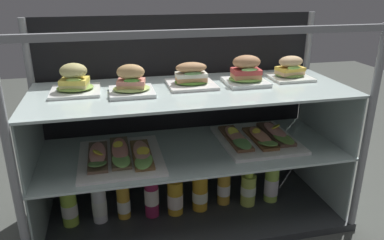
{
  "coord_description": "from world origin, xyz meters",
  "views": [
    {
      "loc": [
        -0.34,
        -1.45,
        1.04
      ],
      "look_at": [
        0.0,
        0.0,
        0.48
      ],
      "focal_mm": 34.84,
      "sensor_mm": 36.0,
      "label": 1
    }
  ],
  "objects_px": {
    "plated_roll_sandwich_far_left": "(191,77)",
    "open_sandwich_tray_near_left_corner": "(120,156)",
    "plated_roll_sandwich_center": "(246,73)",
    "juice_bottle_tucked_behind": "(175,197)",
    "plated_roll_sandwich_left_of_center": "(75,82)",
    "plated_roll_sandwich_right_of_center": "(290,70)",
    "open_sandwich_tray_left_of_center": "(258,138)",
    "juice_bottle_near_post": "(99,203)",
    "juice_bottle_front_right_end": "(272,182)",
    "juice_bottle_back_center": "(248,188)",
    "juice_bottle_front_middle": "(224,188)",
    "juice_bottle_back_right": "(152,195)",
    "juice_bottle_front_left_end": "(69,205)",
    "juice_bottle_front_fourth": "(200,191)",
    "plated_roll_sandwich_mid_left": "(131,83)",
    "juice_bottle_front_second": "(123,200)"
  },
  "relations": [
    {
      "from": "juice_bottle_tucked_behind",
      "to": "juice_bottle_back_center",
      "type": "height_order",
      "value": "juice_bottle_tucked_behind"
    },
    {
      "from": "plated_roll_sandwich_center",
      "to": "juice_bottle_near_post",
      "type": "height_order",
      "value": "plated_roll_sandwich_center"
    },
    {
      "from": "plated_roll_sandwich_right_of_center",
      "to": "open_sandwich_tray_left_of_center",
      "type": "distance_m",
      "value": 0.34
    },
    {
      "from": "plated_roll_sandwich_left_of_center",
      "to": "open_sandwich_tray_left_of_center",
      "type": "xyz_separation_m",
      "value": [
        0.78,
        -0.05,
        -0.3
      ]
    },
    {
      "from": "plated_roll_sandwich_mid_left",
      "to": "juice_bottle_tucked_behind",
      "type": "bearing_deg",
      "value": 1.67
    },
    {
      "from": "plated_roll_sandwich_right_of_center",
      "to": "juice_bottle_front_middle",
      "type": "relative_size",
      "value": 0.9
    },
    {
      "from": "plated_roll_sandwich_center",
      "to": "juice_bottle_front_middle",
      "type": "height_order",
      "value": "plated_roll_sandwich_center"
    },
    {
      "from": "juice_bottle_front_fourth",
      "to": "juice_bottle_front_middle",
      "type": "bearing_deg",
      "value": 10.56
    },
    {
      "from": "plated_roll_sandwich_far_left",
      "to": "open_sandwich_tray_near_left_corner",
      "type": "height_order",
      "value": "plated_roll_sandwich_far_left"
    },
    {
      "from": "open_sandwich_tray_left_of_center",
      "to": "plated_roll_sandwich_center",
      "type": "bearing_deg",
      "value": 165.26
    },
    {
      "from": "plated_roll_sandwich_left_of_center",
      "to": "plated_roll_sandwich_far_left",
      "type": "xyz_separation_m",
      "value": [
        0.47,
        -0.0,
        -0.01
      ]
    },
    {
      "from": "open_sandwich_tray_near_left_corner",
      "to": "juice_bottle_front_left_end",
      "type": "xyz_separation_m",
      "value": [
        -0.23,
        0.05,
        -0.24
      ]
    },
    {
      "from": "plated_roll_sandwich_center",
      "to": "open_sandwich_tray_left_of_center",
      "type": "xyz_separation_m",
      "value": [
        0.07,
        -0.02,
        -0.31
      ]
    },
    {
      "from": "open_sandwich_tray_left_of_center",
      "to": "juice_bottle_front_left_end",
      "type": "relative_size",
      "value": 1.62
    },
    {
      "from": "plated_roll_sandwich_far_left",
      "to": "juice_bottle_front_second",
      "type": "bearing_deg",
      "value": -173.81
    },
    {
      "from": "plated_roll_sandwich_mid_left",
      "to": "juice_bottle_back_center",
      "type": "relative_size",
      "value": 0.83
    },
    {
      "from": "open_sandwich_tray_left_of_center",
      "to": "juice_bottle_front_second",
      "type": "xyz_separation_m",
      "value": [
        -0.62,
        0.01,
        -0.24
      ]
    },
    {
      "from": "juice_bottle_near_post",
      "to": "juice_bottle_tucked_behind",
      "type": "xyz_separation_m",
      "value": [
        0.34,
        -0.02,
        -0.0
      ]
    },
    {
      "from": "juice_bottle_front_second",
      "to": "juice_bottle_back_right",
      "type": "bearing_deg",
      "value": -6.37
    },
    {
      "from": "plated_roll_sandwich_left_of_center",
      "to": "juice_bottle_back_center",
      "type": "xyz_separation_m",
      "value": [
        0.74,
        -0.07,
        -0.55
      ]
    },
    {
      "from": "plated_roll_sandwich_left_of_center",
      "to": "open_sandwich_tray_near_left_corner",
      "type": "distance_m",
      "value": 0.35
    },
    {
      "from": "plated_roll_sandwich_center",
      "to": "juice_bottle_front_fourth",
      "type": "xyz_separation_m",
      "value": [
        -0.21,
        -0.02,
        -0.54
      ]
    },
    {
      "from": "plated_roll_sandwich_center",
      "to": "juice_bottle_front_left_end",
      "type": "distance_m",
      "value": 0.96
    },
    {
      "from": "plated_roll_sandwich_far_left",
      "to": "juice_bottle_back_right",
      "type": "relative_size",
      "value": 0.79
    },
    {
      "from": "plated_roll_sandwich_left_of_center",
      "to": "plated_roll_sandwich_far_left",
      "type": "bearing_deg",
      "value": -0.58
    },
    {
      "from": "plated_roll_sandwich_right_of_center",
      "to": "juice_bottle_back_center",
      "type": "relative_size",
      "value": 0.85
    },
    {
      "from": "plated_roll_sandwich_far_left",
      "to": "juice_bottle_front_left_end",
      "type": "relative_size",
      "value": 0.84
    },
    {
      "from": "open_sandwich_tray_near_left_corner",
      "to": "juice_bottle_front_middle",
      "type": "relative_size",
      "value": 1.94
    },
    {
      "from": "juice_bottle_front_left_end",
      "to": "plated_roll_sandwich_mid_left",
      "type": "bearing_deg",
      "value": -5.17
    },
    {
      "from": "plated_roll_sandwich_right_of_center",
      "to": "juice_bottle_back_right",
      "type": "distance_m",
      "value": 0.84
    },
    {
      "from": "juice_bottle_front_fourth",
      "to": "plated_roll_sandwich_far_left",
      "type": "bearing_deg",
      "value": 122.04
    },
    {
      "from": "plated_roll_sandwich_center",
      "to": "juice_bottle_tucked_behind",
      "type": "xyz_separation_m",
      "value": [
        -0.33,
        -0.03,
        -0.55
      ]
    },
    {
      "from": "juice_bottle_back_center",
      "to": "juice_bottle_front_left_end",
      "type": "bearing_deg",
      "value": 177.96
    },
    {
      "from": "juice_bottle_near_post",
      "to": "juice_bottle_front_fourth",
      "type": "height_order",
      "value": "juice_bottle_front_fourth"
    },
    {
      "from": "open_sandwich_tray_left_of_center",
      "to": "juice_bottle_tucked_behind",
      "type": "height_order",
      "value": "open_sandwich_tray_left_of_center"
    },
    {
      "from": "juice_bottle_near_post",
      "to": "juice_bottle_front_right_end",
      "type": "distance_m",
      "value": 0.81
    },
    {
      "from": "juice_bottle_front_left_end",
      "to": "plated_roll_sandwich_left_of_center",
      "type": "bearing_deg",
      "value": 26.43
    },
    {
      "from": "open_sandwich_tray_left_of_center",
      "to": "juice_bottle_front_left_end",
      "type": "distance_m",
      "value": 0.89
    },
    {
      "from": "juice_bottle_back_right",
      "to": "juice_bottle_tucked_behind",
      "type": "xyz_separation_m",
      "value": [
        0.11,
        -0.01,
        -0.02
      ]
    },
    {
      "from": "juice_bottle_front_left_end",
      "to": "juice_bottle_back_right",
      "type": "distance_m",
      "value": 0.36
    },
    {
      "from": "open_sandwich_tray_left_of_center",
      "to": "juice_bottle_front_middle",
      "type": "height_order",
      "value": "open_sandwich_tray_left_of_center"
    },
    {
      "from": "open_sandwich_tray_near_left_corner",
      "to": "juice_bottle_back_right",
      "type": "height_order",
      "value": "open_sandwich_tray_near_left_corner"
    },
    {
      "from": "plated_roll_sandwich_mid_left",
      "to": "juice_bottle_front_fourth",
      "type": "bearing_deg",
      "value": 2.52
    },
    {
      "from": "plated_roll_sandwich_center",
      "to": "juice_bottle_back_right",
      "type": "relative_size",
      "value": 0.69
    },
    {
      "from": "plated_roll_sandwich_left_of_center",
      "to": "open_sandwich_tray_near_left_corner",
      "type": "height_order",
      "value": "plated_roll_sandwich_left_of_center"
    },
    {
      "from": "juice_bottle_back_right",
      "to": "juice_bottle_back_center",
      "type": "relative_size",
      "value": 1.2
    },
    {
      "from": "plated_roll_sandwich_center",
      "to": "juice_bottle_front_middle",
      "type": "relative_size",
      "value": 0.88
    },
    {
      "from": "juice_bottle_near_post",
      "to": "plated_roll_sandwich_left_of_center",
      "type": "bearing_deg",
      "value": 138.47
    },
    {
      "from": "juice_bottle_front_left_end",
      "to": "juice_bottle_front_fourth",
      "type": "height_order",
      "value": "juice_bottle_front_left_end"
    },
    {
      "from": "open_sandwich_tray_left_of_center",
      "to": "juice_bottle_back_right",
      "type": "height_order",
      "value": "open_sandwich_tray_left_of_center"
    }
  ]
}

